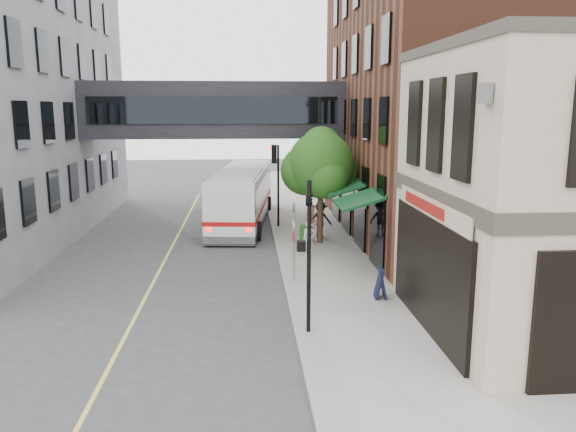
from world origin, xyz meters
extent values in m
plane|color=#38383A|center=(0.00, 0.00, 0.00)|extent=(120.00, 120.00, 0.00)
cube|color=gray|center=(2.00, 14.00, 0.07)|extent=(4.00, 60.00, 0.15)
cube|color=black|center=(3.94, 2.00, 1.85)|extent=(0.14, 6.40, 3.40)
cube|color=black|center=(3.90, 2.00, 1.85)|extent=(0.04, 5.90, 3.00)
cube|color=maroon|center=(3.88, 2.60, 3.80)|extent=(0.03, 3.60, 0.32)
cube|color=#502819|center=(10.00, 15.00, 7.00)|extent=(12.00, 18.00, 14.00)
cube|color=#0B311D|center=(3.14, 13.75, 3.00)|extent=(1.80, 13.00, 0.40)
cube|color=black|center=(-3.00, 18.00, 6.50)|extent=(14.00, 3.00, 3.00)
cube|color=black|center=(-3.00, 16.45, 6.50)|extent=(13.00, 0.08, 1.40)
cube|color=black|center=(-3.00, 19.55, 6.50)|extent=(13.00, 0.08, 1.40)
cylinder|color=black|center=(0.40, 2.00, 2.40)|extent=(0.12, 0.12, 4.50)
cube|color=black|center=(0.18, 2.00, 2.75)|extent=(0.25, 0.22, 0.30)
imported|color=black|center=(0.40, 2.00, 4.25)|extent=(0.20, 0.16, 1.00)
cylinder|color=black|center=(0.40, 17.00, 2.40)|extent=(0.12, 0.12, 4.50)
cube|color=black|center=(0.18, 17.00, 2.75)|extent=(0.25, 0.22, 0.30)
cube|color=black|center=(0.18, 17.00, 4.15)|extent=(0.28, 0.28, 1.00)
sphere|color=#FF0C05|center=(0.02, 17.00, 4.50)|extent=(0.18, 0.18, 0.18)
cylinder|color=gray|center=(0.40, 7.00, 1.65)|extent=(0.08, 0.08, 3.00)
cube|color=white|center=(0.38, 7.00, 2.35)|extent=(0.03, 0.75, 0.22)
cube|color=#0C591E|center=(0.38, 7.00, 2.90)|extent=(0.03, 0.70, 0.18)
cube|color=#B20C0C|center=(0.38, 7.00, 1.85)|extent=(0.03, 0.30, 0.40)
cylinder|color=#382619|center=(2.20, 13.00, 1.55)|extent=(0.28, 0.28, 2.80)
sphere|color=#144311|center=(2.20, 13.00, 3.95)|extent=(3.20, 3.20, 3.20)
sphere|color=#144311|center=(3.00, 13.50, 3.55)|extent=(2.20, 2.20, 2.20)
sphere|color=#144311|center=(1.50, 13.30, 3.65)|extent=(2.40, 2.40, 2.40)
sphere|color=#144311|center=(2.30, 13.60, 4.75)|extent=(2.00, 2.00, 2.00)
cube|color=#D8CC4C|center=(-5.00, 10.00, 0.01)|extent=(0.12, 40.00, 0.01)
cube|color=white|center=(-1.59, 18.55, 1.66)|extent=(3.76, 11.77, 2.92)
cube|color=black|center=(-1.59, 18.55, 2.16)|extent=(3.80, 11.58, 1.06)
cube|color=#B20C0C|center=(-1.59, 18.55, 1.16)|extent=(3.82, 11.80, 0.22)
cylinder|color=black|center=(-3.31, 14.49, 0.50)|extent=(0.41, 1.03, 1.01)
cylinder|color=black|center=(-0.81, 14.22, 0.50)|extent=(0.41, 1.03, 1.01)
cylinder|color=black|center=(-2.43, 22.49, 0.50)|extent=(0.41, 1.03, 1.01)
cylinder|color=black|center=(0.07, 22.22, 0.50)|extent=(0.41, 1.03, 1.01)
imported|color=beige|center=(1.37, 10.44, 0.94)|extent=(0.63, 0.47, 1.57)
imported|color=pink|center=(1.79, 12.94, 1.10)|extent=(1.17, 1.12, 1.90)
imported|color=black|center=(2.36, 14.05, 1.07)|extent=(1.31, 0.93, 1.83)
cube|color=#195613|center=(1.44, 12.71, 0.63)|extent=(0.57, 0.53, 0.96)
cube|color=black|center=(3.22, 4.76, 0.67)|extent=(0.43, 0.62, 1.05)
camera|label=1|loc=(-1.39, -13.51, 6.65)|focal=35.00mm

